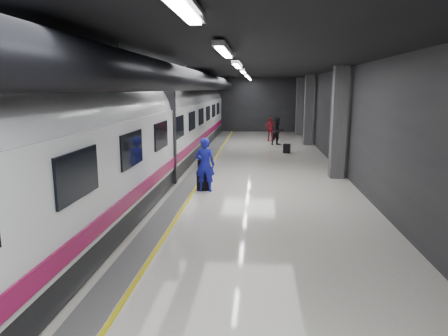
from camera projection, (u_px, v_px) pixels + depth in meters
name	position (u px, v px, depth m)	size (l,w,h in m)	color
ground	(222.00, 187.00, 15.00)	(40.00, 40.00, 0.00)	silver
platform_hall	(217.00, 91.00, 15.27)	(10.02, 40.02, 4.51)	black
train	(135.00, 131.00, 14.87)	(3.05, 38.00, 4.05)	black
traveler_main	(205.00, 165.00, 14.17)	(0.71, 0.46, 1.94)	#1B1DCB
suitcase_main	(203.00, 181.00, 14.41)	(0.42, 0.27, 0.69)	black
shoulder_bag	(202.00, 166.00, 14.31)	(0.32, 0.17, 0.43)	black
traveler_far_a	(278.00, 131.00, 26.02)	(0.88, 0.69, 1.81)	black
traveler_far_b	(270.00, 129.00, 28.09)	(0.97, 0.41, 1.66)	maroon
suitcase_far	(287.00, 148.00, 22.79)	(0.37, 0.24, 0.54)	black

